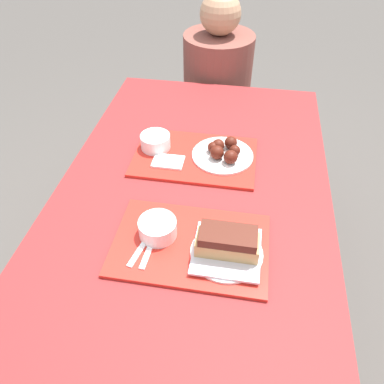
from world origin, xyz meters
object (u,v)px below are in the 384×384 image
brisket_sandwich_plate (227,246)px  person_seated_across (218,72)px  wings_plate_far (223,152)px  tray_far (195,157)px  bowl_coleslaw_far (155,141)px  bowl_coleslaw_near (158,227)px  tray_near (191,245)px

brisket_sandwich_plate → person_seated_across: 1.27m
brisket_sandwich_plate → wings_plate_far: (-0.06, 0.45, -0.01)m
tray_far → bowl_coleslaw_far: bearing=170.3°
bowl_coleslaw_near → bowl_coleslaw_far: same height
tray_near → bowl_coleslaw_near: size_ratio=4.04×
brisket_sandwich_plate → wings_plate_far: bearing=97.2°
tray_near → bowl_coleslaw_far: 0.49m
tray_far → brisket_sandwich_plate: size_ratio=2.20×
tray_far → person_seated_across: 0.82m
tray_far → person_seated_across: bearing=90.5°
bowl_coleslaw_near → wings_plate_far: size_ratio=0.49×
tray_near → person_seated_across: bearing=92.9°
tray_far → bowl_coleslaw_far: bowl_coleslaw_far is taller
wings_plate_far → person_seated_across: 0.82m
tray_far → bowl_coleslaw_far: (-0.16, 0.03, 0.04)m
bowl_coleslaw_near → bowl_coleslaw_far: 0.44m
wings_plate_far → person_seated_across: bearing=97.9°
tray_far → tray_near: bearing=-82.6°
bowl_coleslaw_far → person_seated_across: bearing=79.4°
person_seated_across → wings_plate_far: bearing=-82.1°
tray_near → brisket_sandwich_plate: 0.12m
brisket_sandwich_plate → bowl_coleslaw_near: bearing=169.6°
bowl_coleslaw_near → wings_plate_far: 0.44m
bowl_coleslaw_near → person_seated_across: 1.22m
tray_near → bowl_coleslaw_far: bowl_coleslaw_far is taller
tray_near → bowl_coleslaw_far: (-0.21, 0.44, 0.04)m
tray_near → bowl_coleslaw_near: (-0.10, 0.02, 0.04)m
tray_far → bowl_coleslaw_near: bearing=-96.7°
wings_plate_far → bowl_coleslaw_far: bearing=177.1°
tray_near → bowl_coleslaw_near: 0.11m
brisket_sandwich_plate → bowl_coleslaw_far: bearing=124.5°
bowl_coleslaw_near → person_seated_across: bearing=88.1°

